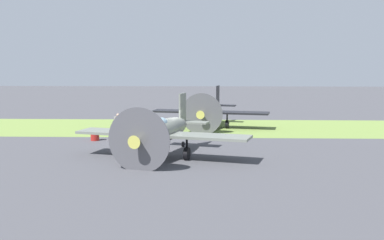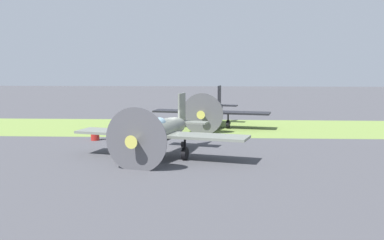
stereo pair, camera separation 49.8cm
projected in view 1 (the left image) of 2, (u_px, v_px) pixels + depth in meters
ground_plane at (163, 149)px, 30.54m from camera, size 160.00×160.00×0.00m
grass_verge at (175, 127)px, 40.49m from camera, size 120.00×11.00×0.01m
airplane_lead at (163, 131)px, 27.62m from camera, size 10.48×8.41×3.72m
airplane_wingman at (211, 110)px, 40.39m from camera, size 10.12×8.08×3.58m
ground_crew_chief at (118, 124)px, 35.56m from camera, size 0.62×0.38×1.73m
fuel_drum at (95, 134)px, 33.67m from camera, size 0.60×0.60×0.90m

